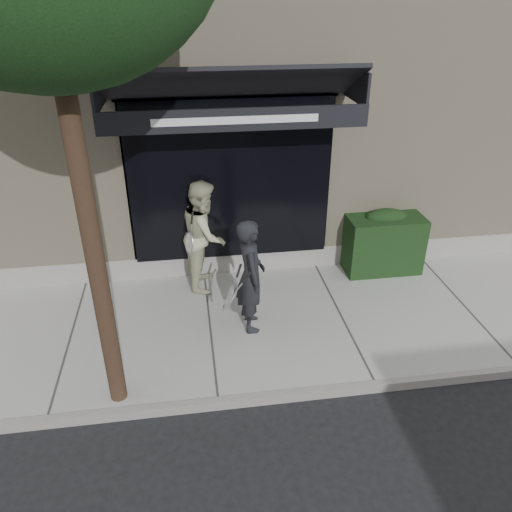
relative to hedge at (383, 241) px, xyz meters
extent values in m
plane|color=black|center=(-1.10, -1.25, -0.66)|extent=(80.00, 80.00, 0.00)
cube|color=#A1A09B|center=(-1.10, -1.25, -0.60)|extent=(20.00, 3.00, 0.12)
cube|color=gray|center=(-1.10, -2.80, -0.59)|extent=(20.00, 0.10, 0.14)
cube|color=#BCAD8F|center=(-1.10, 3.75, 2.09)|extent=(14.00, 7.00, 5.50)
cube|color=gray|center=(-1.10, 0.45, -0.41)|extent=(14.02, 0.42, 0.50)
cube|color=black|center=(-2.60, 0.30, 1.14)|extent=(3.20, 0.30, 2.60)
cube|color=gray|center=(-4.20, 0.45, 1.14)|extent=(0.08, 0.40, 2.60)
cube|color=gray|center=(-1.00, 0.45, 1.14)|extent=(0.08, 0.40, 2.60)
cube|color=gray|center=(-2.60, 0.45, 2.48)|extent=(3.36, 0.40, 0.12)
cube|color=black|center=(-2.60, -0.25, 2.74)|extent=(3.60, 1.03, 0.55)
cube|color=black|center=(-2.60, -0.75, 2.35)|extent=(3.60, 0.05, 0.30)
cube|color=white|center=(-2.60, -0.78, 2.35)|extent=(2.20, 0.01, 0.10)
cube|color=black|center=(-4.38, -0.25, 2.66)|extent=(0.04, 1.00, 0.45)
cube|color=black|center=(-0.82, -0.25, 2.66)|extent=(0.04, 1.00, 0.45)
cube|color=black|center=(0.00, 0.00, -0.04)|extent=(1.30, 0.70, 1.00)
ellipsoid|color=black|center=(0.00, 0.00, 0.46)|extent=(0.71, 0.38, 0.27)
cylinder|color=black|center=(-4.30, -2.55, 1.74)|extent=(0.20, 0.20, 4.80)
imported|color=black|center=(-2.50, -1.34, 0.31)|extent=(0.41, 0.63, 1.70)
torus|color=silver|center=(-2.81, -1.57, 0.15)|extent=(0.13, 0.31, 0.30)
cylinder|color=silver|center=(-2.81, -1.57, 0.15)|extent=(0.10, 0.27, 0.26)
cylinder|color=silver|center=(-2.81, -1.57, 0.15)|extent=(0.18, 0.03, 0.07)
cylinder|color=black|center=(-2.81, -1.57, 0.15)|extent=(0.20, 0.04, 0.09)
torus|color=silver|center=(-2.83, -1.69, 0.18)|extent=(0.25, 0.34, 0.27)
cylinder|color=silver|center=(-2.83, -1.69, 0.18)|extent=(0.21, 0.30, 0.23)
cylinder|color=silver|center=(-2.83, -1.69, 0.18)|extent=(0.16, 0.06, 0.11)
cylinder|color=black|center=(-2.83, -1.69, 0.18)|extent=(0.19, 0.08, 0.13)
imported|color=beige|center=(-3.07, -0.05, 0.37)|extent=(0.81, 0.98, 1.82)
torus|color=silver|center=(-3.32, -0.29, 0.36)|extent=(0.17, 0.31, 0.30)
cylinder|color=silver|center=(-3.32, -0.29, 0.36)|extent=(0.14, 0.27, 0.27)
cylinder|color=silver|center=(-3.32, -0.29, 0.36)|extent=(0.18, 0.08, 0.05)
cylinder|color=black|center=(-3.32, -0.29, 0.36)|extent=(0.20, 0.10, 0.07)
camera|label=1|loc=(-3.30, -7.30, 3.90)|focal=35.00mm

